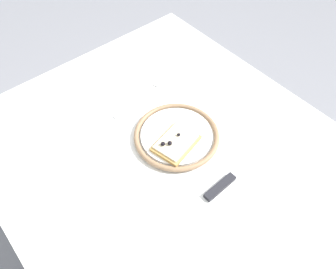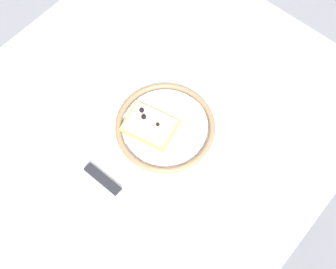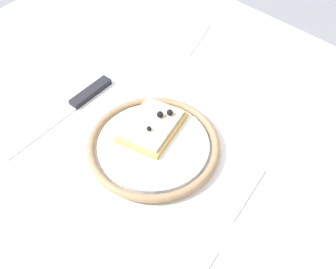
{
  "view_description": "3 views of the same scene",
  "coord_description": "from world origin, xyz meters",
  "px_view_note": "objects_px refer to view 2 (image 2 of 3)",
  "views": [
    {
      "loc": [
        0.35,
        -0.32,
        1.45
      ],
      "look_at": [
        -0.06,
        0.03,
        0.77
      ],
      "focal_mm": 36.13,
      "sensor_mm": 36.0,
      "label": 1
    },
    {
      "loc": [
        0.27,
        0.32,
        1.61
      ],
      "look_at": [
        -0.02,
        0.07,
        0.79
      ],
      "focal_mm": 45.74,
      "sensor_mm": 36.0,
      "label": 2
    },
    {
      "loc": [
        -0.37,
        0.38,
        1.35
      ],
      "look_at": [
        -0.05,
        0.02,
        0.78
      ],
      "focal_mm": 48.36,
      "sensor_mm": 36.0,
      "label": 3
    }
  ],
  "objects_px": {
    "fork": "(219,82)",
    "knife": "(114,189)",
    "dining_table": "(141,147)",
    "napkin": "(24,115)",
    "plate": "(165,127)",
    "pizza_slice_near": "(150,125)"
  },
  "relations": [
    {
      "from": "plate",
      "to": "knife",
      "type": "distance_m",
      "value": 0.18
    },
    {
      "from": "fork",
      "to": "napkin",
      "type": "height_order",
      "value": "same"
    },
    {
      "from": "plate",
      "to": "knife",
      "type": "bearing_deg",
      "value": 4.25
    },
    {
      "from": "napkin",
      "to": "plate",
      "type": "bearing_deg",
      "value": 124.78
    },
    {
      "from": "fork",
      "to": "napkin",
      "type": "xyz_separation_m",
      "value": [
        0.36,
        -0.28,
        0.0
      ]
    },
    {
      "from": "dining_table",
      "to": "fork",
      "type": "relative_size",
      "value": 4.87
    },
    {
      "from": "pizza_slice_near",
      "to": "napkin",
      "type": "relative_size",
      "value": 1.03
    },
    {
      "from": "dining_table",
      "to": "knife",
      "type": "bearing_deg",
      "value": 22.44
    },
    {
      "from": "dining_table",
      "to": "plate",
      "type": "xyz_separation_m",
      "value": [
        -0.04,
        0.04,
        0.1
      ]
    },
    {
      "from": "pizza_slice_near",
      "to": "knife",
      "type": "height_order",
      "value": "pizza_slice_near"
    },
    {
      "from": "dining_table",
      "to": "knife",
      "type": "xyz_separation_m",
      "value": [
        0.13,
        0.05,
        0.1
      ]
    },
    {
      "from": "dining_table",
      "to": "fork",
      "type": "height_order",
      "value": "fork"
    },
    {
      "from": "fork",
      "to": "knife",
      "type": "bearing_deg",
      "value": -0.56
    },
    {
      "from": "dining_table",
      "to": "knife",
      "type": "height_order",
      "value": "knife"
    },
    {
      "from": "plate",
      "to": "napkin",
      "type": "distance_m",
      "value": 0.32
    },
    {
      "from": "dining_table",
      "to": "plate",
      "type": "bearing_deg",
      "value": 135.72
    },
    {
      "from": "pizza_slice_near",
      "to": "knife",
      "type": "distance_m",
      "value": 0.16
    },
    {
      "from": "pizza_slice_near",
      "to": "knife",
      "type": "bearing_deg",
      "value": 13.43
    },
    {
      "from": "knife",
      "to": "napkin",
      "type": "height_order",
      "value": "knife"
    },
    {
      "from": "dining_table",
      "to": "pizza_slice_near",
      "type": "height_order",
      "value": "pizza_slice_near"
    },
    {
      "from": "pizza_slice_near",
      "to": "plate",
      "type": "bearing_deg",
      "value": 135.59
    },
    {
      "from": "plate",
      "to": "fork",
      "type": "xyz_separation_m",
      "value": [
        -0.17,
        0.02,
        -0.01
      ]
    }
  ]
}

